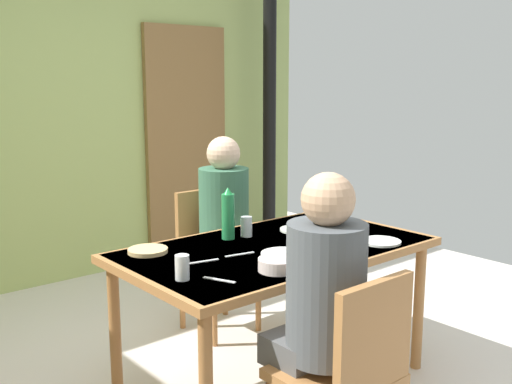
# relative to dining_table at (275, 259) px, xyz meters

# --- Properties ---
(wall_back) EXTENTS (4.79, 0.10, 2.57)m
(wall_back) POSITION_rel_dining_table_xyz_m (-0.18, 2.31, 0.62)
(wall_back) COLOR #A7BB6A
(wall_back) RESTS_ON ground_plane
(door_wooden) EXTENTS (0.80, 0.05, 2.00)m
(door_wooden) POSITION_rel_dining_table_xyz_m (0.97, 2.23, 0.33)
(door_wooden) COLOR olive
(door_wooden) RESTS_ON ground_plane
(stove_pipe_column) EXTENTS (0.12, 0.12, 2.57)m
(stove_pipe_column) POSITION_rel_dining_table_xyz_m (1.70, 1.96, 0.62)
(stove_pipe_column) COLOR black
(stove_pipe_column) RESTS_ON ground_plane
(dining_table) EXTENTS (1.54, 0.89, 0.74)m
(dining_table) POSITION_rel_dining_table_xyz_m (0.00, 0.00, 0.00)
(dining_table) COLOR #A56F3D
(dining_table) RESTS_ON ground_plane
(chair_near_diner) EXTENTS (0.40, 0.40, 0.87)m
(chair_near_diner) POSITION_rel_dining_table_xyz_m (-0.36, -0.80, -0.17)
(chair_near_diner) COLOR #A56F3D
(chair_near_diner) RESTS_ON ground_plane
(chair_far_diner) EXTENTS (0.40, 0.40, 0.87)m
(chair_far_diner) POSITION_rel_dining_table_xyz_m (0.19, 0.80, -0.17)
(chair_far_diner) COLOR #A56F3D
(chair_far_diner) RESTS_ON ground_plane
(person_near_diner) EXTENTS (0.30, 0.37, 0.77)m
(person_near_diner) POSITION_rel_dining_table_xyz_m (-0.36, -0.66, 0.11)
(person_near_diner) COLOR #505253
(person_near_diner) RESTS_ON ground_plane
(person_far_diner) EXTENTS (0.30, 0.37, 0.77)m
(person_far_diner) POSITION_rel_dining_table_xyz_m (0.19, 0.66, 0.11)
(person_far_diner) COLOR #2F6648
(person_far_diner) RESTS_ON ground_plane
(water_bottle_green_near) EXTENTS (0.07, 0.07, 0.27)m
(water_bottle_green_near) POSITION_rel_dining_table_xyz_m (0.12, -0.15, 0.19)
(water_bottle_green_near) COLOR #359164
(water_bottle_green_near) RESTS_ON dining_table
(water_bottle_green_far) EXTENTS (0.07, 0.07, 0.27)m
(water_bottle_green_far) POSITION_rel_dining_table_xyz_m (-0.10, 0.26, 0.20)
(water_bottle_green_far) COLOR #248247
(water_bottle_green_far) RESTS_ON dining_table
(serving_bowl_center) EXTENTS (0.17, 0.17, 0.05)m
(serving_bowl_center) POSITION_rel_dining_table_xyz_m (-0.26, -0.30, 0.10)
(serving_bowl_center) COLOR silver
(serving_bowl_center) RESTS_ON dining_table
(dinner_plate_near_left) EXTENTS (0.19, 0.19, 0.01)m
(dinner_plate_near_left) POSITION_rel_dining_table_xyz_m (0.29, 0.14, 0.07)
(dinner_plate_near_left) COLOR white
(dinner_plate_near_left) RESTS_ON dining_table
(dinner_plate_near_right) EXTENTS (0.22, 0.22, 0.01)m
(dinner_plate_near_right) POSITION_rel_dining_table_xyz_m (-0.08, -0.15, 0.07)
(dinner_plate_near_right) COLOR white
(dinner_plate_near_right) RESTS_ON dining_table
(dinner_plate_far_center) EXTENTS (0.20, 0.20, 0.01)m
(dinner_plate_far_center) POSITION_rel_dining_table_xyz_m (0.44, -0.30, 0.07)
(dinner_plate_far_center) COLOR white
(dinner_plate_far_center) RESTS_ON dining_table
(drinking_glass_by_near_diner) EXTENTS (0.06, 0.06, 0.10)m
(drinking_glass_by_near_diner) POSITION_rel_dining_table_xyz_m (0.01, 0.23, 0.12)
(drinking_glass_by_near_diner) COLOR silver
(drinking_glass_by_near_diner) RESTS_ON dining_table
(drinking_glass_by_far_diner) EXTENTS (0.06, 0.06, 0.10)m
(drinking_glass_by_far_diner) POSITION_rel_dining_table_xyz_m (-0.64, -0.13, 0.12)
(drinking_glass_by_far_diner) COLOR silver
(drinking_glass_by_far_diner) RESTS_ON dining_table
(bread_plate_sliced) EXTENTS (0.19, 0.19, 0.02)m
(bread_plate_sliced) POSITION_rel_dining_table_xyz_m (-0.55, 0.31, 0.08)
(bread_plate_sliced) COLOR #DBB77A
(bread_plate_sliced) RESTS_ON dining_table
(cutlery_knife_near) EXTENTS (0.15, 0.04, 0.00)m
(cutlery_knife_near) POSITION_rel_dining_table_xyz_m (-0.23, -0.01, 0.07)
(cutlery_knife_near) COLOR silver
(cutlery_knife_near) RESTS_ON dining_table
(cutlery_fork_near) EXTENTS (0.07, 0.14, 0.00)m
(cutlery_fork_near) POSITION_rel_dining_table_xyz_m (-0.53, -0.24, 0.07)
(cutlery_fork_near) COLOR silver
(cutlery_fork_near) RESTS_ON dining_table
(cutlery_knife_far) EXTENTS (0.11, 0.13, 0.00)m
(cutlery_knife_far) POSITION_rel_dining_table_xyz_m (0.62, 0.00, 0.07)
(cutlery_knife_far) COLOR silver
(cutlery_knife_far) RESTS_ON dining_table
(cutlery_fork_far) EXTENTS (0.15, 0.05, 0.00)m
(cutlery_fork_far) POSITION_rel_dining_table_xyz_m (-0.43, 0.01, 0.07)
(cutlery_fork_far) COLOR silver
(cutlery_fork_far) RESTS_ON dining_table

